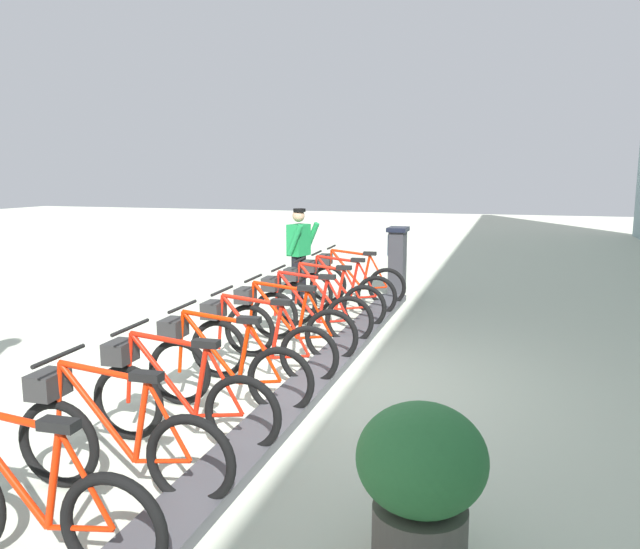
% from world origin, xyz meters
% --- Properties ---
extents(ground_plane, '(60.00, 60.00, 0.00)m').
position_xyz_m(ground_plane, '(0.00, 0.00, 0.00)').
color(ground_plane, beige).
extents(dock_rail_base, '(0.44, 9.33, 0.10)m').
position_xyz_m(dock_rail_base, '(0.00, 0.00, 0.05)').
color(dock_rail_base, '#47474C').
rests_on(dock_rail_base, ground).
extents(payment_kiosk, '(0.36, 0.52, 1.28)m').
position_xyz_m(payment_kiosk, '(0.05, -5.20, 0.67)').
color(payment_kiosk, '#38383D').
rests_on(payment_kiosk, ground).
extents(bike_docked_0, '(1.72, 0.54, 1.02)m').
position_xyz_m(bike_docked_0, '(0.62, -4.06, 0.43)').
color(bike_docked_0, black).
rests_on(bike_docked_0, ground).
extents(bike_docked_1, '(1.72, 0.54, 1.02)m').
position_xyz_m(bike_docked_1, '(0.62, -3.21, 0.43)').
color(bike_docked_1, black).
rests_on(bike_docked_1, ground).
extents(bike_docked_2, '(1.72, 0.54, 1.02)m').
position_xyz_m(bike_docked_2, '(0.62, -2.36, 0.43)').
color(bike_docked_2, black).
rests_on(bike_docked_2, ground).
extents(bike_docked_3, '(1.72, 0.54, 1.02)m').
position_xyz_m(bike_docked_3, '(0.62, -1.50, 0.43)').
color(bike_docked_3, black).
rests_on(bike_docked_3, ground).
extents(bike_docked_4, '(1.72, 0.54, 1.02)m').
position_xyz_m(bike_docked_4, '(0.62, -0.65, 0.43)').
color(bike_docked_4, black).
rests_on(bike_docked_4, ground).
extents(bike_docked_5, '(1.72, 0.54, 1.02)m').
position_xyz_m(bike_docked_5, '(0.62, 0.20, 0.43)').
color(bike_docked_5, black).
rests_on(bike_docked_5, ground).
extents(bike_docked_6, '(1.72, 0.54, 1.02)m').
position_xyz_m(bike_docked_6, '(0.62, 1.06, 0.43)').
color(bike_docked_6, black).
rests_on(bike_docked_6, ground).
extents(bike_docked_7, '(1.72, 0.54, 1.02)m').
position_xyz_m(bike_docked_7, '(0.62, 1.91, 0.43)').
color(bike_docked_7, black).
rests_on(bike_docked_7, ground).
extents(bike_docked_8, '(1.72, 0.54, 1.02)m').
position_xyz_m(bike_docked_8, '(0.62, 2.76, 0.43)').
color(bike_docked_8, black).
rests_on(bike_docked_8, ground).
extents(bike_docked_9, '(1.72, 0.54, 1.02)m').
position_xyz_m(bike_docked_9, '(0.62, 3.61, 0.43)').
color(bike_docked_9, black).
rests_on(bike_docked_9, ground).
extents(worker_near_rack, '(0.57, 0.69, 1.66)m').
position_xyz_m(worker_near_rack, '(1.64, -4.10, 0.91)').
color(worker_near_rack, white).
rests_on(worker_near_rack, ground).
extents(planter_bush, '(0.76, 0.76, 0.97)m').
position_xyz_m(planter_bush, '(-1.56, 2.88, 0.54)').
color(planter_bush, '#59544C').
rests_on(planter_bush, ground).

